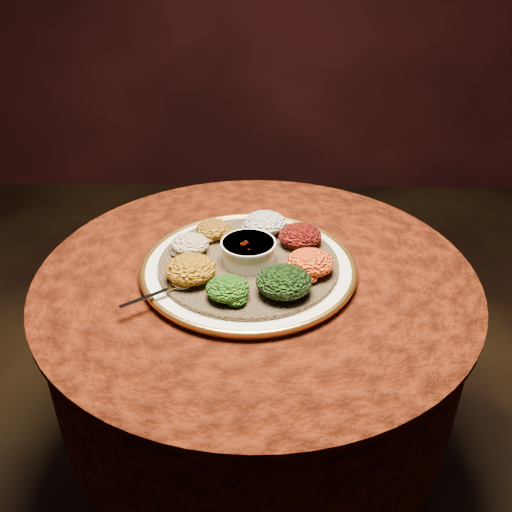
{
  "coord_description": "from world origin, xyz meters",
  "views": [
    {
      "loc": [
        0.02,
        -1.03,
        1.43
      ],
      "look_at": [
        -0.0,
        0.03,
        0.76
      ],
      "focal_mm": 40.0,
      "sensor_mm": 36.0,
      "label": 1
    }
  ],
  "objects": [
    {
      "name": "portion_mixveg",
      "position": [
        -0.05,
        -0.13,
        0.78
      ],
      "size": [
        0.09,
        0.08,
        0.04
      ],
      "primitive_type": "ellipsoid",
      "color": "#A5430A",
      "rests_on": "injera"
    },
    {
      "name": "stew_bowl",
      "position": [
        -0.02,
        0.0,
        0.79
      ],
      "size": [
        0.12,
        0.12,
        0.05
      ],
      "color": "silver",
      "rests_on": "injera"
    },
    {
      "name": "portion_kitfo",
      "position": [
        0.1,
        0.08,
        0.79
      ],
      "size": [
        0.1,
        0.09,
        0.05
      ],
      "primitive_type": "ellipsoid",
      "color": "black",
      "rests_on": "injera"
    },
    {
      "name": "portion_ayib",
      "position": [
        0.02,
        0.13,
        0.79
      ],
      "size": [
        0.1,
        0.09,
        0.05
      ],
      "primitive_type": "ellipsoid",
      "color": "white",
      "rests_on": "injera"
    },
    {
      "name": "portion_tikil",
      "position": [
        0.11,
        -0.04,
        0.79
      ],
      "size": [
        0.1,
        0.09,
        0.05
      ],
      "primitive_type": "ellipsoid",
      "color": "#CB8C10",
      "rests_on": "injera"
    },
    {
      "name": "spoon",
      "position": [
        -0.16,
        -0.1,
        0.77
      ],
      "size": [
        0.13,
        0.1,
        0.01
      ],
      "rotation": [
        0.0,
        0.0,
        -2.51
      ],
      "color": "silver",
      "rests_on": "injera"
    },
    {
      "name": "injera",
      "position": [
        -0.02,
        0.0,
        0.76
      ],
      "size": [
        0.44,
        0.44,
        0.01
      ],
      "primitive_type": "cylinder",
      "rotation": [
        0.0,
        0.0,
        -0.13
      ],
      "color": "brown",
      "rests_on": "platter"
    },
    {
      "name": "table",
      "position": [
        0.0,
        0.0,
        0.55
      ],
      "size": [
        0.96,
        0.96,
        0.73
      ],
      "color": "black",
      "rests_on": "ground"
    },
    {
      "name": "portion_kik",
      "position": [
        -0.13,
        -0.07,
        0.79
      ],
      "size": [
        0.1,
        0.1,
        0.05
      ],
      "primitive_type": "ellipsoid",
      "color": "#AB730F",
      "rests_on": "injera"
    },
    {
      "name": "portion_gomen",
      "position": [
        0.06,
        -0.11,
        0.79
      ],
      "size": [
        0.11,
        0.11,
        0.05
      ],
      "primitive_type": "ellipsoid",
      "color": "black",
      "rests_on": "injera"
    },
    {
      "name": "portion_shiro",
      "position": [
        -0.1,
        0.11,
        0.78
      ],
      "size": [
        0.08,
        0.08,
        0.04
      ],
      "primitive_type": "ellipsoid",
      "color": "#925711",
      "rests_on": "injera"
    },
    {
      "name": "portion_timatim",
      "position": [
        -0.15,
        0.04,
        0.78
      ],
      "size": [
        0.08,
        0.08,
        0.04
      ],
      "primitive_type": "ellipsoid",
      "color": "maroon",
      "rests_on": "injera"
    },
    {
      "name": "platter",
      "position": [
        -0.02,
        0.0,
        0.75
      ],
      "size": [
        0.57,
        0.57,
        0.02
      ],
      "rotation": [
        0.0,
        0.0,
        -0.32
      ],
      "color": "white",
      "rests_on": "table"
    }
  ]
}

